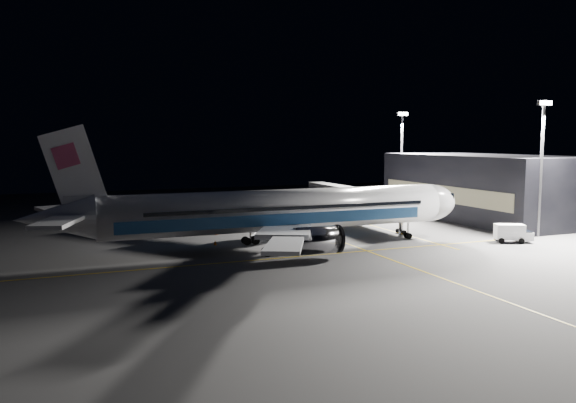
# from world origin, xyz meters

# --- Properties ---
(ground) EXTENTS (200.00, 200.00, 0.00)m
(ground) POSITION_xyz_m (0.00, 0.00, 0.00)
(ground) COLOR #4C4C4F
(ground) RESTS_ON ground
(guide_line_main) EXTENTS (0.25, 80.00, 0.01)m
(guide_line_main) POSITION_xyz_m (10.00, 0.00, 0.01)
(guide_line_main) COLOR gold
(guide_line_main) RESTS_ON ground
(guide_line_cross) EXTENTS (70.00, 0.25, 0.01)m
(guide_line_cross) POSITION_xyz_m (0.00, -6.00, 0.01)
(guide_line_cross) COLOR gold
(guide_line_cross) RESTS_ON ground
(guide_line_side) EXTENTS (0.25, 40.00, 0.01)m
(guide_line_side) POSITION_xyz_m (22.00, 10.00, 0.01)
(guide_line_side) COLOR gold
(guide_line_side) RESTS_ON ground
(airliner) EXTENTS (61.48, 54.22, 16.64)m
(airliner) POSITION_xyz_m (-1.08, 0.00, 5.16)
(airliner) COLOR silver
(airliner) RESTS_ON ground
(terminal) EXTENTS (18.12, 40.00, 12.00)m
(terminal) POSITION_xyz_m (45.98, 14.00, 6.00)
(terminal) COLOR black
(terminal) RESTS_ON ground
(jet_bridge) EXTENTS (3.60, 34.40, 6.30)m
(jet_bridge) POSITION_xyz_m (22.00, 18.06, 4.58)
(jet_bridge) COLOR #B2B2B7
(jet_bridge) RESTS_ON ground
(floodlight_mast_north) EXTENTS (2.40, 0.68, 20.70)m
(floodlight_mast_north) POSITION_xyz_m (40.00, 31.99, 12.37)
(floodlight_mast_north) COLOR #59595E
(floodlight_mast_north) RESTS_ON ground
(floodlight_mast_south) EXTENTS (2.40, 0.67, 20.70)m
(floodlight_mast_south) POSITION_xyz_m (40.00, -6.01, 12.37)
(floodlight_mast_south) COLOR #59595E
(floodlight_mast_south) RESTS_ON ground
(service_truck) EXTENTS (5.55, 4.02, 2.65)m
(service_truck) POSITION_xyz_m (32.78, -8.34, 1.42)
(service_truck) COLOR white
(service_truck) RESTS_ON ground
(baggage_tug) EXTENTS (2.40, 1.94, 1.73)m
(baggage_tug) POSITION_xyz_m (1.41, 16.38, 0.80)
(baggage_tug) COLOR black
(baggage_tug) RESTS_ON ground
(safety_cone_a) EXTENTS (0.46, 0.46, 0.68)m
(safety_cone_a) POSITION_xyz_m (-7.79, 5.72, 0.34)
(safety_cone_a) COLOR #FF630A
(safety_cone_a) RESTS_ON ground
(safety_cone_b) EXTENTS (0.39, 0.39, 0.58)m
(safety_cone_b) POSITION_xyz_m (-5.49, 14.00, 0.29)
(safety_cone_b) COLOR #FF630A
(safety_cone_b) RESTS_ON ground
(safety_cone_c) EXTENTS (0.42, 0.42, 0.63)m
(safety_cone_c) POSITION_xyz_m (4.84, 11.27, 0.31)
(safety_cone_c) COLOR #FF630A
(safety_cone_c) RESTS_ON ground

